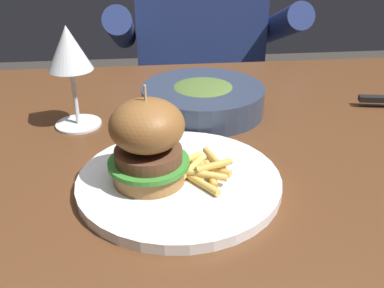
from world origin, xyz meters
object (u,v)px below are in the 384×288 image
at_px(main_plate, 179,181).
at_px(diner_person, 198,92).
at_px(wine_glass, 69,54).
at_px(soup_bowl, 203,98).
at_px(burger_sandwich, 148,142).

bearing_deg(main_plate, diner_person, 81.17).
relative_size(wine_glass, diner_person, 0.14).
bearing_deg(soup_bowl, burger_sandwich, -112.71).
bearing_deg(main_plate, soup_bowl, 75.20).
xyz_separation_m(main_plate, diner_person, (0.12, 0.79, -0.18)).
bearing_deg(burger_sandwich, soup_bowl, 67.29).
height_order(main_plate, burger_sandwich, burger_sandwich).
bearing_deg(soup_bowl, main_plate, -104.80).
relative_size(main_plate, diner_person, 0.22).
bearing_deg(diner_person, burger_sandwich, -101.40).
relative_size(burger_sandwich, diner_person, 0.11).
height_order(soup_bowl, diner_person, diner_person).
relative_size(soup_bowl, diner_person, 0.18).
height_order(burger_sandwich, soup_bowl, burger_sandwich).
distance_m(burger_sandwich, soup_bowl, 0.26).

